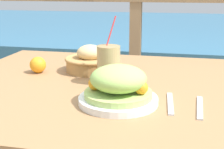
% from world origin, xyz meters
% --- Properties ---
extents(patio_table, '(1.15, 1.00, 0.72)m').
position_xyz_m(patio_table, '(0.00, 0.00, 0.64)').
color(patio_table, '#997047').
rests_on(patio_table, ground_plane).
extents(railing_fence, '(2.80, 0.08, 1.06)m').
position_xyz_m(railing_fence, '(0.00, 0.91, 0.80)').
color(railing_fence, '#937551').
rests_on(railing_fence, ground_plane).
extents(sea_backdrop, '(12.00, 4.00, 0.55)m').
position_xyz_m(sea_backdrop, '(0.00, 3.41, 0.28)').
color(sea_backdrop, teal).
rests_on(sea_backdrop, ground_plane).
extents(salad_plate, '(0.24, 0.24, 0.12)m').
position_xyz_m(salad_plate, '(0.10, -0.19, 0.77)').
color(salad_plate, white).
rests_on(salad_plate, patio_table).
extents(drink_glass, '(0.08, 0.08, 0.24)m').
position_xyz_m(drink_glass, '(0.03, 0.00, 0.79)').
color(drink_glass, tan).
rests_on(drink_glass, patio_table).
extents(bread_basket, '(0.21, 0.21, 0.11)m').
position_xyz_m(bread_basket, '(-0.08, 0.15, 0.77)').
color(bread_basket, '#AD7F47').
rests_on(bread_basket, patio_table).
extents(fork, '(0.03, 0.18, 0.00)m').
position_xyz_m(fork, '(0.26, -0.16, 0.73)').
color(fork, silver).
rests_on(fork, patio_table).
extents(knife, '(0.03, 0.18, 0.00)m').
position_xyz_m(knife, '(0.34, -0.18, 0.73)').
color(knife, silver).
rests_on(knife, patio_table).
extents(orange_near_basket, '(0.07, 0.07, 0.07)m').
position_xyz_m(orange_near_basket, '(-0.29, 0.08, 0.76)').
color(orange_near_basket, orange).
rests_on(orange_near_basket, patio_table).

